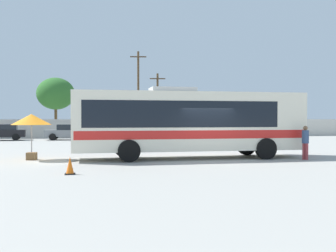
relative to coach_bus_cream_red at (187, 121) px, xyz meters
The scene contains 12 objects.
ground_plane 9.14m from the coach_bus_cream_red, 85.29° to the left, with size 300.00×300.00×0.00m, color #A3A099.
perimeter_wall 23.25m from the coach_bus_cream_red, 88.19° to the left, with size 80.00×0.30×1.94m, color beige.
coach_bus_cream_red is the anchor object (origin of this frame).
attendant_by_bus_door 5.86m from the coach_bus_cream_red, 17.91° to the right, with size 0.45×0.45×1.65m.
vendor_umbrella_near_gate_orange 7.59m from the coach_bus_cream_red, behind, with size 1.90×1.90×2.23m.
parked_car_leftmost_black 23.49m from the coach_bus_cream_red, 122.25° to the left, with size 4.31×2.26×1.48m.
parked_car_second_grey 20.66m from the coach_bus_cream_red, 108.56° to the left, with size 4.26×2.16×1.45m.
parked_car_third_silver 19.72m from the coach_bus_cream_red, 93.45° to the left, with size 4.26×2.16×1.41m.
utility_pole_near 25.40m from the coach_bus_cream_red, 88.21° to the left, with size 1.80×0.40×9.48m.
utility_pole_far 26.71m from the coach_bus_cream_red, 83.13° to the left, with size 1.80×0.33×7.22m.
roadside_tree_midleft 29.08m from the coach_bus_cream_red, 106.64° to the left, with size 4.24×4.24×6.63m.
traffic_cone_on_apron 7.53m from the coach_bus_cream_red, 138.83° to the right, with size 0.36×0.36×0.64m.
Camera 1 is at (-5.72, -18.67, 2.00)m, focal length 43.39 mm.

